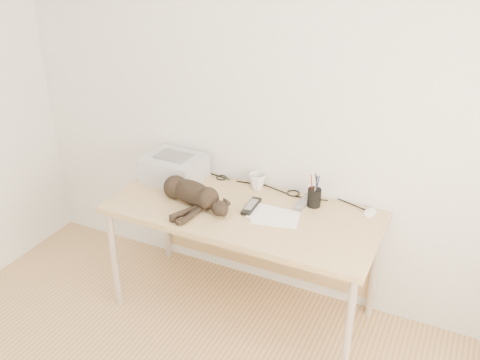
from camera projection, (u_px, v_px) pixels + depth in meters
The scene contains 11 objects.
wall_back at pixel (269, 101), 3.17m from camera, with size 3.50×3.50×0.00m, color white.
desk at pixel (249, 222), 3.26m from camera, with size 1.60×0.70×0.74m.
printer at pixel (174, 168), 3.45m from camera, with size 0.37×0.31×0.17m.
papers at pixel (274, 216), 3.06m from camera, with size 0.31×0.24×0.01m.
cat at pixel (190, 193), 3.18m from camera, with size 0.64×0.40×0.15m.
mug at pixel (257, 181), 3.35m from camera, with size 0.11×0.11×0.10m, color silver.
pen_cup at pixel (314, 197), 3.15m from camera, with size 0.08×0.08×0.21m.
remote_grey at pixel (304, 202), 3.19m from camera, with size 0.06×0.20×0.02m, color slate.
remote_black at pixel (251, 206), 3.15m from camera, with size 0.06×0.20×0.02m, color black.
mouse at pixel (370, 211), 3.09m from camera, with size 0.07×0.12×0.04m, color white.
cable_tangle at pixel (264, 187), 3.38m from camera, with size 1.36×0.08×0.01m, color black, non-canonical shape.
Camera 1 is at (1.15, -1.07, 2.32)m, focal length 40.00 mm.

